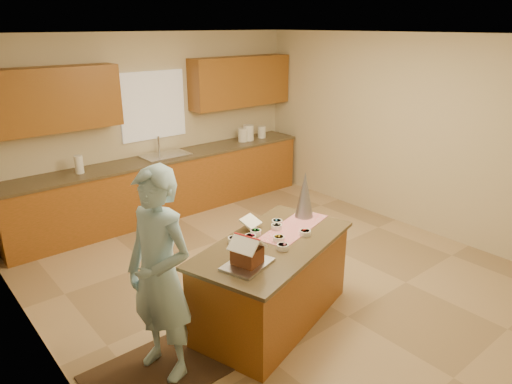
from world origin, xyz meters
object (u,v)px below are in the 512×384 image
island_base (273,283)px  gingerbread_house (247,253)px  boy (160,275)px  tinsel_tree (305,195)px

island_base → gingerbread_house: 0.76m
boy → gingerbread_house: size_ratio=5.65×
island_base → gingerbread_house: gingerbread_house is taller
island_base → gingerbread_house: size_ratio=5.18×
island_base → boy: 1.29m
boy → gingerbread_house: bearing=57.7°
tinsel_tree → boy: boy is taller
boy → island_base: bearing=73.6°
island_base → tinsel_tree: tinsel_tree is taller
island_base → tinsel_tree: 1.00m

